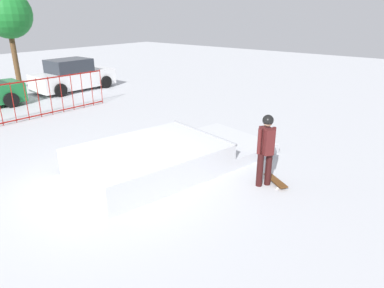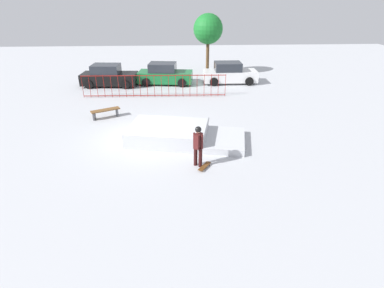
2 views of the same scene
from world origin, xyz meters
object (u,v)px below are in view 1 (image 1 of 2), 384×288
parked_car_white (73,76)px  skateboard (275,181)px  distant_tree (7,15)px  skater (266,145)px  skate_ramp (164,157)px

parked_car_white → skateboard: bearing=-103.5°
skateboard → parked_car_white: bearing=-161.0°
skateboard → distant_tree: (1.66, 16.03, 3.62)m
skater → parked_car_white: 13.31m
parked_car_white → distant_tree: bearing=115.8°
parked_car_white → distant_tree: 4.44m
skater → skateboard: bearing=86.1°
skater → skate_ramp: bearing=-129.0°
skate_ramp → skater: (0.77, -2.48, 0.69)m
skater → skateboard: (0.25, -0.19, -0.93)m
distant_tree → skateboard: bearing=-95.9°
skateboard → skate_ramp: bearing=-126.6°
skate_ramp → skater: skater is taller
skate_ramp → skateboard: (1.03, -2.67, -0.24)m
skate_ramp → skater: size_ratio=3.37×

